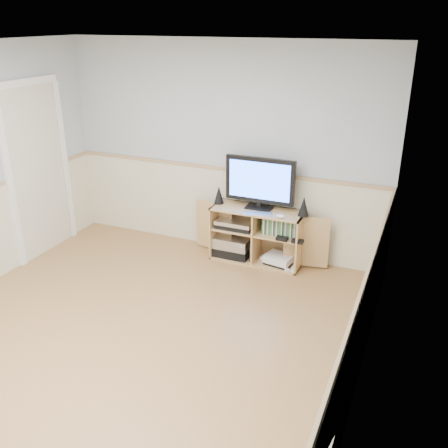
{
  "coord_description": "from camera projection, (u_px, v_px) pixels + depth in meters",
  "views": [
    {
      "loc": [
        2.27,
        -3.07,
        2.71
      ],
      "look_at": [
        0.46,
        1.2,
        0.77
      ],
      "focal_mm": 40.0,
      "sensor_mm": 36.0,
      "label": 1
    }
  ],
  "objects": [
    {
      "name": "game_consoles",
      "position": [
        278.0,
        259.0,
        5.86
      ],
      "size": [
        0.46,
        0.31,
        0.11
      ],
      "color": "white",
      "rests_on": "media_cabinet"
    },
    {
      "name": "room",
      "position": [
        116.0,
        211.0,
        4.13
      ],
      "size": [
        4.04,
        4.54,
        2.54
      ],
      "color": "#B57E50",
      "rests_on": "ground"
    },
    {
      "name": "media_cabinet",
      "position": [
        258.0,
        233.0,
        5.91
      ],
      "size": [
        1.67,
        0.4,
        0.65
      ],
      "color": "tan",
      "rests_on": "floor"
    },
    {
      "name": "mouse",
      "position": [
        281.0,
        216.0,
        5.51
      ],
      "size": [
        0.1,
        0.06,
        0.04
      ],
      "primitive_type": "ellipsoid",
      "rotation": [
        0.0,
        0.0,
        -0.0
      ],
      "color": "white",
      "rests_on": "media_cabinet"
    },
    {
      "name": "keyboard",
      "position": [
        257.0,
        214.0,
        5.61
      ],
      "size": [
        0.34,
        0.2,
        0.01
      ],
      "primitive_type": "cube",
      "rotation": [
        0.0,
        0.0,
        0.25
      ],
      "color": "silver",
      "rests_on": "media_cabinet"
    },
    {
      "name": "game_cases",
      "position": [
        281.0,
        227.0,
        5.69
      ],
      "size": [
        0.4,
        0.13,
        0.19
      ],
      "primitive_type": "cube",
      "color": "#3F8C3F",
      "rests_on": "media_cabinet"
    },
    {
      "name": "wall_outlet",
      "position": [
        302.0,
        213.0,
        5.78
      ],
      "size": [
        0.12,
        0.03,
        0.12
      ],
      "primitive_type": "cube",
      "color": "white",
      "rests_on": "wall_back"
    },
    {
      "name": "speaker_right",
      "position": [
        304.0,
        206.0,
        5.53
      ],
      "size": [
        0.12,
        0.12,
        0.22
      ],
      "primitive_type": "cone",
      "color": "black",
      "rests_on": "media_cabinet"
    },
    {
      "name": "monitor",
      "position": [
        260.0,
        182.0,
        5.66
      ],
      "size": [
        0.82,
        0.18,
        0.6
      ],
      "color": "black",
      "rests_on": "media_cabinet"
    },
    {
      "name": "av_components",
      "position": [
        234.0,
        240.0,
        6.02
      ],
      "size": [
        0.52,
        0.33,
        0.47
      ],
      "color": "black",
      "rests_on": "media_cabinet"
    },
    {
      "name": "speaker_left",
      "position": [
        219.0,
        195.0,
        5.9
      ],
      "size": [
        0.12,
        0.12,
        0.22
      ],
      "primitive_type": "cone",
      "color": "black",
      "rests_on": "media_cabinet"
    }
  ]
}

